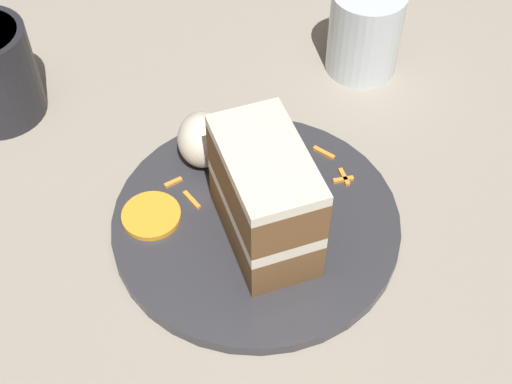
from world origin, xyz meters
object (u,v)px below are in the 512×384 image
(cake_slice, at_px, (265,197))
(orange_garnish, at_px, (151,216))
(plate, at_px, (256,222))
(drinking_glass, at_px, (364,36))
(cream_dollop, at_px, (203,139))

(cake_slice, height_order, orange_garnish, cake_slice)
(cake_slice, bearing_deg, orange_garnish, -30.41)
(cake_slice, bearing_deg, plate, -87.52)
(cake_slice, height_order, drinking_glass, cake_slice)
(cream_dollop, height_order, drinking_glass, drinking_glass)
(plate, bearing_deg, orange_garnish, -92.27)
(plate, height_order, cake_slice, cake_slice)
(cake_slice, distance_m, cream_dollop, 0.11)
(cake_slice, relative_size, orange_garnish, 2.40)
(orange_garnish, bearing_deg, drinking_glass, 134.94)
(cake_slice, relative_size, cream_dollop, 2.38)
(cream_dollop, height_order, orange_garnish, cream_dollop)
(plate, xyz_separation_m, cream_dollop, (-0.07, -0.05, 0.03))
(orange_garnish, bearing_deg, cream_dollop, 146.51)
(cream_dollop, distance_m, drinking_glass, 0.22)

